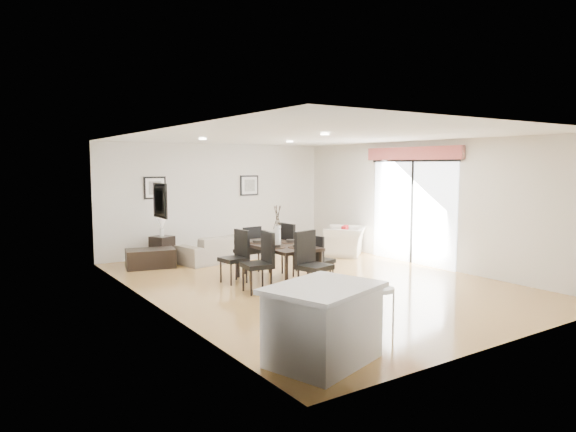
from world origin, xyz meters
TOP-DOWN VIEW (x-y plane):
  - ground at (0.00, 0.00)m, footprint 8.00×8.00m
  - wall_back at (0.00, 4.00)m, footprint 6.00×0.04m
  - wall_front at (0.00, -4.00)m, footprint 6.00×0.04m
  - wall_left at (-3.00, 0.00)m, footprint 0.04×8.00m
  - wall_right at (3.00, 0.00)m, footprint 0.04×8.00m
  - ceiling at (0.00, 0.00)m, footprint 6.00×8.00m
  - sofa at (-0.42, 2.86)m, footprint 2.20×1.18m
  - armchair at (2.34, 1.83)m, footprint 1.40×1.39m
  - courtyard_plant_a at (5.54, -0.87)m, footprint 0.80×0.74m
  - courtyard_plant_b at (5.90, 1.66)m, footprint 0.40×0.40m
  - dining_table at (-0.57, 0.31)m, footprint 0.93×1.76m
  - dining_chair_wnear at (-1.17, -0.13)m, footprint 0.52×0.52m
  - dining_chair_wfar at (-1.18, 0.75)m, footprint 0.48×0.48m
  - dining_chair_enear at (0.04, -0.14)m, footprint 0.48×0.48m
  - dining_chair_efar at (0.03, 0.74)m, footprint 0.50×0.50m
  - dining_chair_head at (-0.59, -0.75)m, footprint 0.58×0.58m
  - dining_chair_foot at (-0.57, 1.38)m, footprint 0.46×0.46m
  - vase at (-0.57, 0.31)m, footprint 0.88×1.38m
  - coffee_table at (-2.08, 2.97)m, footprint 1.10×0.79m
  - side_table at (-1.60, 3.58)m, footprint 0.56×0.56m
  - table_lamp at (-1.60, 3.58)m, footprint 0.22×0.22m
  - cushion at (2.24, 1.74)m, footprint 0.34×0.30m
  - kitchen_island at (-2.23, -3.23)m, footprint 1.47×1.28m
  - bar_stool at (-1.37, -3.23)m, footprint 0.33×0.33m
  - framed_print_back_left at (-1.60, 3.97)m, footprint 0.52×0.04m
  - framed_print_back_right at (0.90, 3.97)m, footprint 0.52×0.04m
  - framed_print_left_wall at (-2.97, -0.20)m, footprint 0.04×0.52m
  - sliding_door at (2.96, 0.30)m, footprint 0.12×2.70m
  - courtyard at (6.16, 0.87)m, footprint 6.00×6.00m

SIDE VIEW (x-z plane):
  - ground at x=0.00m, z-range 0.00..0.00m
  - coffee_table at x=-2.08m, z-range 0.00..0.40m
  - side_table at x=-1.60m, z-range 0.00..0.57m
  - sofa at x=-0.42m, z-range 0.00..0.61m
  - courtyard_plant_b at x=5.90m, z-range 0.00..0.65m
  - armchair at x=2.34m, z-range 0.00..0.69m
  - courtyard_plant_a at x=5.54m, z-range 0.00..0.74m
  - kitchen_island at x=-2.23m, z-range 0.01..0.87m
  - dining_chair_enear at x=0.04m, z-range 0.05..0.94m
  - dining_chair_foot at x=-0.57m, z-range 0.06..1.00m
  - dining_chair_wfar at x=-1.18m, z-range 0.06..1.03m
  - cushion at x=2.24m, z-range 0.39..0.74m
  - dining_chair_efar at x=0.03m, z-range 0.06..1.10m
  - dining_chair_wnear at x=-1.17m, z-range 0.06..1.10m
  - dining_chair_head at x=-0.59m, z-range 0.06..1.14m
  - bar_stool at x=-1.37m, z-range 0.26..0.98m
  - dining_table at x=-0.57m, z-range 0.29..1.00m
  - table_lamp at x=-1.60m, z-range 0.63..1.04m
  - courtyard at x=6.16m, z-range -0.08..1.92m
  - vase at x=-0.57m, z-range 0.63..1.36m
  - wall_back at x=0.00m, z-range 0.00..2.70m
  - wall_front at x=0.00m, z-range 0.00..2.70m
  - wall_left at x=-3.00m, z-range 0.00..2.70m
  - wall_right at x=3.00m, z-range 0.00..2.70m
  - framed_print_back_left at x=-1.60m, z-range 1.39..1.91m
  - framed_print_back_right at x=0.90m, z-range 1.39..1.91m
  - framed_print_left_wall at x=-2.97m, z-range 1.39..1.91m
  - sliding_door at x=2.96m, z-range 0.38..2.95m
  - ceiling at x=0.00m, z-range 2.69..2.71m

